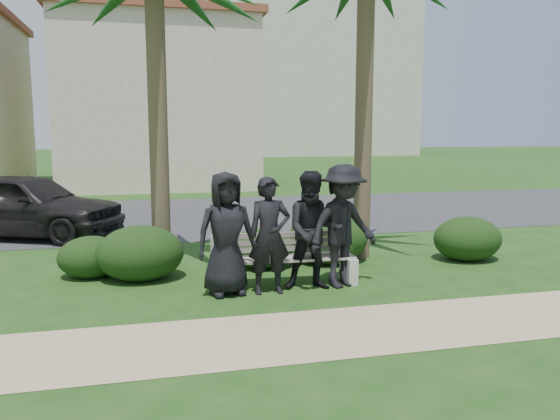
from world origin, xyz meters
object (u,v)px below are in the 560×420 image
(man_c, at_px, (313,231))
(car_a, at_px, (25,205))
(man_d, at_px, (343,226))
(man_a, at_px, (226,234))
(park_bench, at_px, (284,263))
(man_b, at_px, (270,236))

(man_c, relative_size, car_a, 0.41)
(man_c, height_order, car_a, man_c)
(man_d, bearing_deg, man_a, 160.94)
(park_bench, height_order, man_b, man_b)
(man_b, xyz_separation_m, man_d, (1.16, 0.08, 0.08))
(man_b, distance_m, man_d, 1.16)
(man_d, bearing_deg, man_c, 164.05)
(park_bench, height_order, man_a, man_a)
(park_bench, distance_m, car_a, 6.99)
(man_a, distance_m, man_c, 1.30)
(man_a, relative_size, man_b, 1.05)
(car_a, bearing_deg, park_bench, -113.45)
(man_c, bearing_deg, man_d, 13.31)
(man_a, bearing_deg, park_bench, 6.62)
(park_bench, relative_size, man_b, 1.30)
(man_b, distance_m, car_a, 7.05)
(man_a, xyz_separation_m, man_b, (0.62, -0.09, -0.04))
(man_d, bearing_deg, man_b, 165.18)
(park_bench, distance_m, man_b, 0.69)
(man_c, height_order, man_d, man_d)
(man_d, bearing_deg, park_bench, 143.49)
(man_a, bearing_deg, car_a, 115.37)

